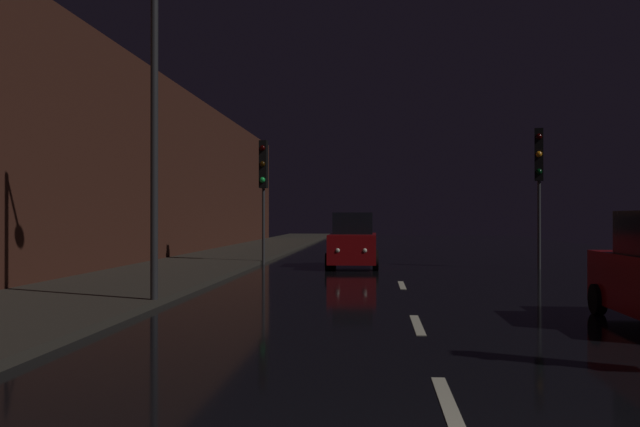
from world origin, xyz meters
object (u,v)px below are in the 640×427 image
car_approaching_headlights (353,242)px  traffic_light_far_left (263,174)px  streetlamp_overhead (176,80)px  traffic_light_far_right (539,166)px

car_approaching_headlights → traffic_light_far_left: bearing=-109.7°
streetlamp_overhead → car_approaching_headlights: bearing=73.6°
car_approaching_headlights → streetlamp_overhead: bearing=-16.4°
traffic_light_far_left → streetlamp_overhead: size_ratio=0.69×
streetlamp_overhead → traffic_light_far_right: bearing=47.7°
traffic_light_far_left → car_approaching_headlights: size_ratio=1.21×
traffic_light_far_right → car_approaching_headlights: size_ratio=1.25×
traffic_light_far_left → car_approaching_headlights: (3.63, -1.30, -2.66)m
traffic_light_far_right → streetlamp_overhead: (-10.12, -11.12, 1.04)m
streetlamp_overhead → car_approaching_headlights: 12.55m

